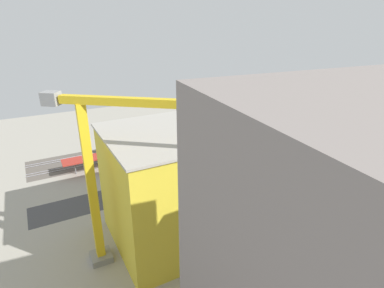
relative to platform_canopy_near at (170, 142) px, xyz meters
name	(u,v)px	position (x,y,z in m)	size (l,w,h in m)	color
ground_plane	(212,164)	(-7.93, 12.63, -3.94)	(158.88, 158.88, 0.00)	#9E998C
rail_bed	(182,141)	(-7.93, -8.17, -3.94)	(99.30, 14.42, 0.01)	#5B544C
street_asphalt	(219,170)	(-7.93, 16.91, -3.94)	(99.30, 9.00, 0.01)	#424244
track_rails	(182,141)	(-7.93, -8.17, -3.76)	(99.29, 9.75, 0.12)	#9E9EA8
platform_canopy_near	(170,142)	(0.00, 0.00, 0.00)	(64.76, 5.87, 4.15)	#A82D23
platform_canopy_far	(182,131)	(-7.96, -7.77, 0.11)	(52.88, 5.33, 4.26)	#A82D23
locomotive	(243,122)	(-36.71, -11.38, -2.05)	(16.74, 3.26, 5.29)	black
passenger_coach	(284,112)	(-57.87, -11.38, -0.66)	(20.03, 3.45, 6.24)	black
freight_coach_far	(150,142)	(4.98, -4.96, -0.67)	(18.47, 3.31, 6.21)	black
parked_car_0	(299,154)	(-35.68, 20.05, -3.19)	(4.29, 2.00, 1.70)	black
parked_car_1	(281,158)	(-27.96, 20.22, -3.23)	(4.82, 1.82, 1.60)	black
parked_car_2	(260,163)	(-19.88, 20.05, -3.11)	(4.59, 1.90, 1.89)	black
parked_car_3	(238,169)	(-12.20, 20.08, -3.22)	(4.70, 1.89, 1.62)	black
parked_car_4	(218,175)	(-5.19, 20.53, -3.18)	(4.11, 1.87, 1.74)	black
parked_car_5	(191,180)	(2.66, 19.86, -3.20)	(4.61, 1.81, 1.65)	black
construction_building	(195,181)	(10.57, 36.88, 6.90)	(32.21, 21.63, 21.68)	yellow
construction_roof_slab	(195,128)	(10.57, 36.88, 17.94)	(32.81, 22.23, 0.40)	#ADA89E
tower_crane	(108,167)	(27.38, 39.48, 14.87)	(25.40, 19.55, 30.49)	gray
box_truck_0	(152,185)	(13.51, 19.53, -2.13)	(10.07, 3.57, 3.70)	black
street_tree_0	(196,150)	(-3.13, 11.85, 1.33)	(5.37, 5.37, 7.97)	brown
street_tree_1	(142,163)	(12.99, 11.03, 0.27)	(4.16, 4.16, 6.32)	brown
street_tree_2	(123,168)	(18.82, 12.72, 0.82)	(5.22, 5.22, 7.40)	brown
street_tree_3	(287,133)	(-37.68, 12.02, 0.61)	(4.04, 4.04, 6.61)	brown
street_tree_4	(217,145)	(-10.42, 11.02, 1.20)	(5.89, 5.89, 8.09)	brown
street_tree_5	(233,140)	(-15.87, 11.58, 1.93)	(5.71, 5.71, 8.74)	brown
traffic_light	(221,149)	(-11.12, 12.44, 0.21)	(0.50, 0.36, 6.25)	#333333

